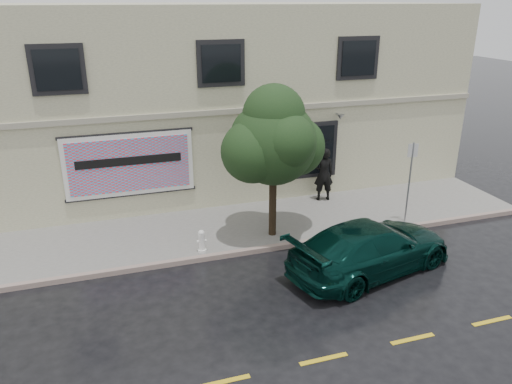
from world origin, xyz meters
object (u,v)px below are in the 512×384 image
object	(u,v)px
street_tree	(273,143)
fire_hydrant	(202,241)
pedestrian	(324,174)
car	(371,247)

from	to	relation	value
street_tree	fire_hydrant	distance (m)	3.61
pedestrian	street_tree	xyz separation A→B (m)	(-2.78, -2.21, 2.03)
car	fire_hydrant	size ratio (longest dim) A/B	7.23
fire_hydrant	car	bearing A→B (deg)	-19.82
pedestrian	fire_hydrant	world-z (taller)	pedestrian
pedestrian	fire_hydrant	size ratio (longest dim) A/B	2.87
pedestrian	fire_hydrant	xyz separation A→B (m)	(-5.16, -2.66, -0.66)
pedestrian	fire_hydrant	distance (m)	5.84
street_tree	fire_hydrant	world-z (taller)	street_tree
car	fire_hydrant	world-z (taller)	car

